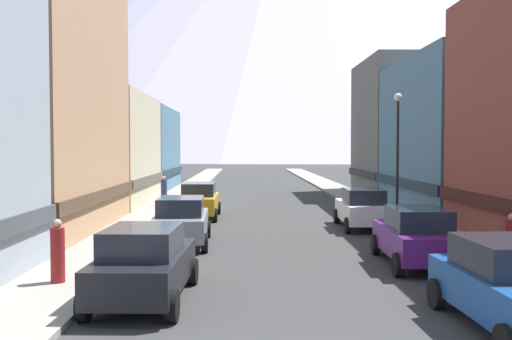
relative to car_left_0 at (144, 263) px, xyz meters
name	(u,v)px	position (x,y,z in m)	size (l,w,h in m)	color
sidewalk_left	(179,196)	(-2.45, 28.25, -0.82)	(2.50, 100.00, 0.15)	gray
sidewalk_right	(350,195)	(10.05, 28.25, -0.82)	(2.50, 100.00, 0.15)	gray
storefront_left_1	(15,104)	(-7.24, 10.83, 4.51)	(7.39, 11.82, 11.18)	tan
storefront_left_2	(94,152)	(-7.02, 22.53, 2.42)	(6.94, 11.01, 6.89)	beige
storefront_left_3	(135,151)	(-6.80, 34.48, 2.37)	(6.50, 12.28, 6.80)	slate
storefront_right_2	(482,138)	(15.70, 18.68, 3.25)	(9.10, 12.15, 8.61)	slate
storefront_right_3	(427,130)	(16.18, 29.94, 4.00)	(10.07, 9.84, 10.14)	#66605B
car_left_0	(144,263)	(0.00, 0.00, 0.00)	(2.21, 4.47, 1.78)	black
car_left_1	(181,221)	(0.00, 7.75, 0.00)	(2.19, 4.46, 1.78)	slate
car_left_2	(199,200)	(0.00, 15.85, 0.00)	(2.08, 4.41, 1.78)	#B28419
car_right_0	(512,286)	(7.60, -2.30, 0.00)	(2.15, 4.44, 1.78)	#19478C
car_right_1	(416,236)	(7.60, 3.95, 0.00)	(2.21, 4.47, 1.78)	#591E72
car_right_2	(363,208)	(7.60, 11.95, 0.00)	(2.14, 4.44, 1.78)	silver
pedestrian_0	(511,243)	(10.05, 2.93, -0.03)	(0.36, 0.36, 1.56)	maroon
pedestrian_1	(164,192)	(-2.45, 20.64, 0.06)	(0.36, 0.36, 1.74)	navy
pedestrian_2	(58,253)	(-2.45, 1.33, 0.00)	(0.36, 0.36, 1.63)	maroon
streetlamp_right	(398,139)	(9.15, 12.01, 3.09)	(0.36, 0.36, 5.86)	black
mountain_backdrop	(296,8)	(26.10, 253.25, 66.71)	(298.20, 298.20, 135.22)	silver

